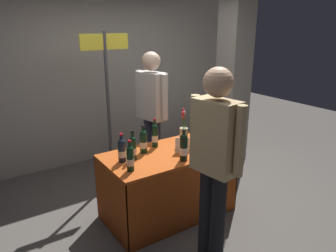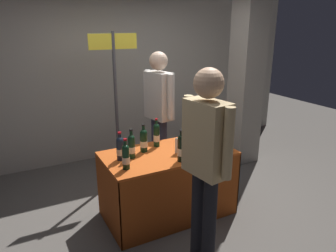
# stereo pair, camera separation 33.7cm
# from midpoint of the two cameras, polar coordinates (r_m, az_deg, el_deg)

# --- Properties ---
(ground_plane) EXTENTS (12.00, 12.00, 0.00)m
(ground_plane) POSITION_cam_midpoint_polar(r_m,az_deg,el_deg) (3.83, 2.61, -15.28)
(ground_plane) COLOR #514C47
(back_partition) EXTENTS (6.87, 0.12, 2.54)m
(back_partition) POSITION_cam_midpoint_polar(r_m,az_deg,el_deg) (5.12, -8.79, 8.42)
(back_partition) COLOR #9E998E
(back_partition) RESTS_ON ground_plane
(concrete_pillar) EXTENTS (0.39, 0.39, 3.11)m
(concrete_pillar) POSITION_cam_midpoint_polar(r_m,az_deg,el_deg) (4.98, 15.99, 10.96)
(concrete_pillar) COLOR gray
(concrete_pillar) RESTS_ON ground_plane
(tasting_table) EXTENTS (1.41, 0.76, 0.76)m
(tasting_table) POSITION_cam_midpoint_polar(r_m,az_deg,el_deg) (3.57, 2.73, -8.24)
(tasting_table) COLOR #B74C19
(tasting_table) RESTS_ON ground_plane
(featured_wine_bottle) EXTENTS (0.08, 0.08, 0.36)m
(featured_wine_bottle) POSITION_cam_midpoint_polar(r_m,az_deg,el_deg) (3.56, 11.09, -1.85)
(featured_wine_bottle) COLOR black
(featured_wine_bottle) RESTS_ON tasting_table
(display_bottle_0) EXTENTS (0.08, 0.08, 0.30)m
(display_bottle_0) POSITION_cam_midpoint_polar(r_m,az_deg,el_deg) (3.25, -5.64, -3.99)
(display_bottle_0) COLOR #192333
(display_bottle_0) RESTS_ON tasting_table
(display_bottle_1) EXTENTS (0.07, 0.07, 0.31)m
(display_bottle_1) POSITION_cam_midpoint_polar(r_m,az_deg,el_deg) (3.05, -4.43, -5.50)
(display_bottle_1) COLOR black
(display_bottle_1) RESTS_ON tasting_table
(display_bottle_2) EXTENTS (0.08, 0.08, 0.33)m
(display_bottle_2) POSITION_cam_midpoint_polar(r_m,az_deg,el_deg) (3.21, 5.43, -3.92)
(display_bottle_2) COLOR black
(display_bottle_2) RESTS_ON tasting_table
(display_bottle_3) EXTENTS (0.08, 0.08, 0.31)m
(display_bottle_3) POSITION_cam_midpoint_polar(r_m,az_deg,el_deg) (3.44, -1.60, -2.61)
(display_bottle_3) COLOR black
(display_bottle_3) RESTS_ON tasting_table
(display_bottle_4) EXTENTS (0.07, 0.07, 0.33)m
(display_bottle_4) POSITION_cam_midpoint_polar(r_m,az_deg,el_deg) (3.59, 0.61, -1.61)
(display_bottle_4) COLOR black
(display_bottle_4) RESTS_ON tasting_table
(display_bottle_5) EXTENTS (0.07, 0.07, 0.32)m
(display_bottle_5) POSITION_cam_midpoint_polar(r_m,az_deg,el_deg) (3.29, -3.65, -3.63)
(display_bottle_5) COLOR black
(display_bottle_5) RESTS_ON tasting_table
(wine_glass_near_vendor) EXTENTS (0.07, 0.07, 0.12)m
(wine_glass_near_vendor) POSITION_cam_midpoint_polar(r_m,az_deg,el_deg) (3.56, 12.73, -3.09)
(wine_glass_near_vendor) COLOR silver
(wine_glass_near_vendor) RESTS_ON tasting_table
(flower_vase) EXTENTS (0.11, 0.10, 0.41)m
(flower_vase) POSITION_cam_midpoint_polar(r_m,az_deg,el_deg) (3.76, 5.95, -1.12)
(flower_vase) COLOR tan
(flower_vase) RESTS_ON tasting_table
(brochure_stand) EXTENTS (0.13, 0.10, 0.17)m
(brochure_stand) POSITION_cam_midpoint_polar(r_m,az_deg,el_deg) (3.42, 5.37, -3.64)
(brochure_stand) COLOR silver
(brochure_stand) RESTS_ON tasting_table
(vendor_presenter) EXTENTS (0.28, 0.57, 1.76)m
(vendor_presenter) POSITION_cam_midpoint_polar(r_m,az_deg,el_deg) (4.23, 0.63, 3.79)
(vendor_presenter) COLOR #2D3347
(vendor_presenter) RESTS_ON ground_plane
(taster_foreground_right) EXTENTS (0.26, 0.56, 1.78)m
(taster_foreground_right) POSITION_cam_midpoint_polar(r_m,az_deg,el_deg) (2.68, 10.44, -4.80)
(taster_foreground_right) COLOR black
(taster_foreground_right) RESTS_ON ground_plane
(booth_signpost) EXTENTS (0.63, 0.04, 2.01)m
(booth_signpost) POSITION_cam_midpoint_polar(r_m,az_deg,el_deg) (4.23, -7.16, 6.89)
(booth_signpost) COLOR #47474C
(booth_signpost) RESTS_ON ground_plane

